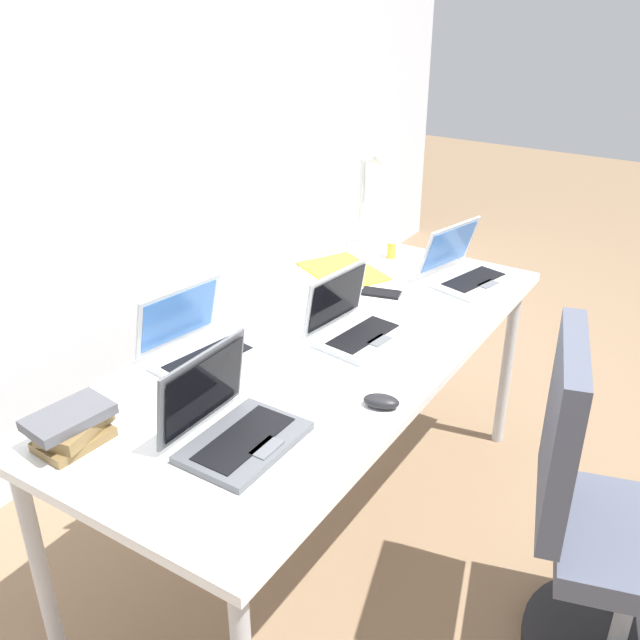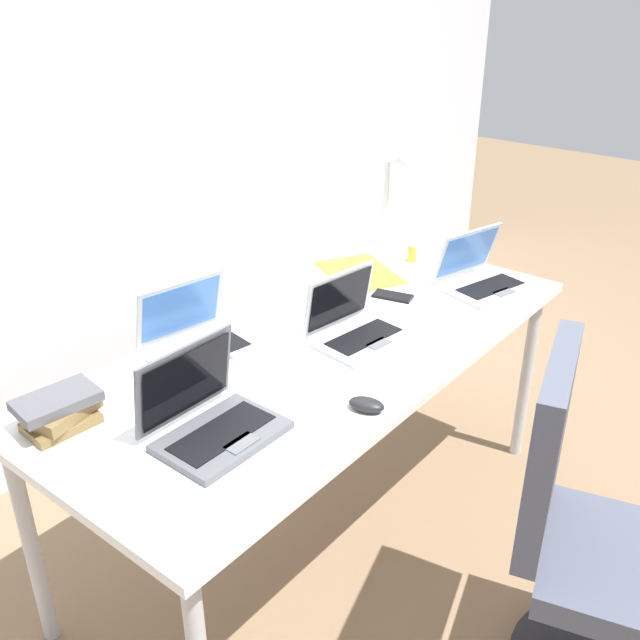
% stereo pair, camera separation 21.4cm
% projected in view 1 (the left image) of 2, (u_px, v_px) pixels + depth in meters
% --- Properties ---
extents(ground_plane, '(12.00, 12.00, 0.00)m').
position_uv_depth(ground_plane, '(320.00, 529.00, 2.51)').
color(ground_plane, '#7A6047').
extents(wall_back, '(6.00, 0.13, 2.60)m').
position_uv_depth(wall_back, '(49.00, 118.00, 2.45)').
color(wall_back, silver).
rests_on(wall_back, ground_plane).
extents(desk, '(1.80, 0.80, 0.74)m').
position_uv_depth(desk, '(320.00, 360.00, 2.20)').
color(desk, white).
rests_on(desk, ground_plane).
extents(desk_lamp, '(0.12, 0.18, 0.40)m').
position_uv_depth(desk_lamp, '(370.00, 200.00, 2.83)').
color(desk_lamp, silver).
rests_on(desk_lamp, desk).
extents(laptop_back_left, '(0.30, 0.24, 0.22)m').
position_uv_depth(laptop_back_left, '(232.00, 425.00, 1.72)').
color(laptop_back_left, '#515459').
rests_on(laptop_back_left, desk).
extents(laptop_near_mouse, '(0.30, 0.26, 0.21)m').
position_uv_depth(laptop_near_mouse, '(354.00, 325.00, 2.20)').
color(laptop_near_mouse, '#B7BABC').
rests_on(laptop_near_mouse, desk).
extents(laptop_far_corner, '(0.33, 0.31, 0.20)m').
position_uv_depth(laptop_far_corner, '(466.00, 271.00, 2.58)').
color(laptop_far_corner, '#B7BABC').
rests_on(laptop_far_corner, desk).
extents(laptop_back_right, '(0.32, 0.30, 0.21)m').
position_uv_depth(laptop_back_right, '(199.00, 346.00, 2.07)').
color(laptop_back_right, '#B7BABC').
rests_on(laptop_back_right, desk).
extents(computer_mouse, '(0.08, 0.11, 0.03)m').
position_uv_depth(computer_mouse, '(381.00, 401.00, 1.86)').
color(computer_mouse, black).
rests_on(computer_mouse, desk).
extents(cell_phone, '(0.10, 0.15, 0.01)m').
position_uv_depth(cell_phone, '(381.00, 293.00, 2.50)').
color(cell_phone, black).
rests_on(cell_phone, desk).
extents(pill_bottle, '(0.04, 0.04, 0.08)m').
position_uv_depth(pill_bottle, '(391.00, 248.00, 2.79)').
color(pill_bottle, gold).
rests_on(pill_bottle, desk).
extents(book_stack, '(0.21, 0.15, 0.09)m').
position_uv_depth(book_stack, '(72.00, 427.00, 1.71)').
color(book_stack, brown).
rests_on(book_stack, desk).
extents(paper_folder_near_lamp, '(0.35, 0.38, 0.01)m').
position_uv_depth(paper_folder_near_lamp, '(343.00, 271.00, 2.67)').
color(paper_folder_near_lamp, gold).
rests_on(paper_folder_near_lamp, desk).
extents(office_chair, '(0.55, 0.60, 0.97)m').
position_uv_depth(office_chair, '(609.00, 543.00, 1.90)').
color(office_chair, black).
rests_on(office_chair, ground_plane).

